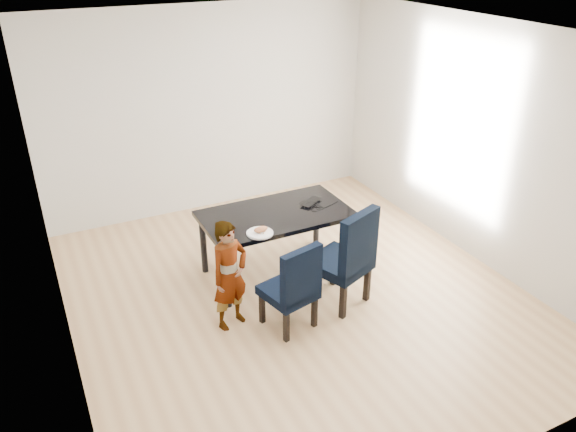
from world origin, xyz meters
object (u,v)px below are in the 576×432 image
chair_right (340,255)px  laptop (308,201)px  plate (260,233)px  child (230,275)px  chair_left (288,284)px  dining_table (276,243)px

chair_right → laptop: bearing=62.3°
plate → laptop: 0.89m
plate → laptop: (0.78, 0.43, 0.00)m
child → laptop: 1.44m
plate → laptop: bearing=29.0°
chair_right → chair_left: bearing=169.8°
child → laptop: size_ratio=3.82×
dining_table → chair_right: size_ratio=1.47×
child → plate: (0.45, 0.30, 0.20)m
chair_left → laptop: bearing=39.9°
child → laptop: (1.23, 0.73, 0.20)m
chair_right → laptop: 0.89m
dining_table → chair_left: size_ratio=1.72×
chair_right → plate: (-0.69, 0.43, 0.21)m
chair_left → laptop: 1.27m
laptop → chair_left: bearing=22.3°
chair_left → dining_table: bearing=58.2°
chair_left → plate: chair_left is taller
child → chair_right: bearing=-26.1°
chair_left → chair_right: chair_right is taller
dining_table → child: 1.04m
dining_table → plate: (-0.34, -0.35, 0.38)m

